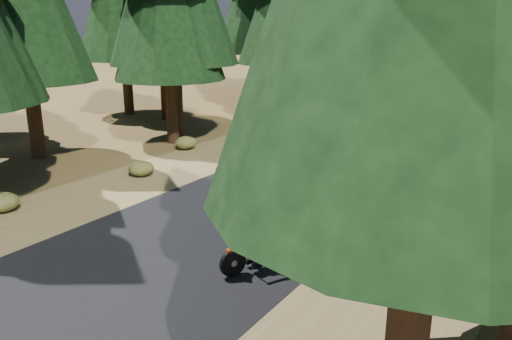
{
  "coord_description": "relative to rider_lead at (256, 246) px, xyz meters",
  "views": [
    {
      "loc": [
        7.02,
        -9.24,
        4.88
      ],
      "look_at": [
        0.0,
        1.5,
        1.1
      ],
      "focal_mm": 35.0,
      "sensor_mm": 36.0,
      "label": 1
    }
  ],
  "objects": [
    {
      "name": "ground",
      "position": [
        -1.92,
        1.44,
        -0.52
      ],
      "size": [
        120.0,
        120.0,
        0.0
      ],
      "primitive_type": "plane",
      "color": "#4D3A1B",
      "rests_on": "ground"
    },
    {
      "name": "rider_follow",
      "position": [
        -4.32,
        8.27,
        0.07
      ],
      "size": [
        1.08,
        2.05,
        1.75
      ],
      "rotation": [
        0.0,
        0.0,
        2.88
      ],
      "color": "maroon",
      "rests_on": "road"
    },
    {
      "name": "understory_shrubs",
      "position": [
        -1.44,
        8.06,
        -0.25
      ],
      "size": [
        15.93,
        27.53,
        0.66
      ],
      "color": "#474C1E",
      "rests_on": "ground"
    },
    {
      "name": "rider_lead",
      "position": [
        0.0,
        0.0,
        0.0
      ],
      "size": [
        1.13,
        1.81,
        1.55
      ],
      "rotation": [
        0.0,
        0.0,
        2.76
      ],
      "color": "white",
      "rests_on": "road"
    },
    {
      "name": "road",
      "position": [
        -1.92,
        6.44,
        -0.52
      ],
      "size": [
        6.0,
        100.0,
        0.01
      ],
      "primitive_type": "cube",
      "color": "black",
      "rests_on": "ground"
    },
    {
      "name": "shoulder_r",
      "position": [
        2.68,
        6.44,
        -0.52
      ],
      "size": [
        3.2,
        100.0,
        0.01
      ],
      "primitive_type": "cube",
      "color": "brown",
      "rests_on": "ground"
    },
    {
      "name": "shoulder_l",
      "position": [
        -6.52,
        6.44,
        -0.52
      ],
      "size": [
        3.2,
        100.0,
        0.01
      ],
      "primitive_type": "cube",
      "color": "brown",
      "rests_on": "ground"
    }
  ]
}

